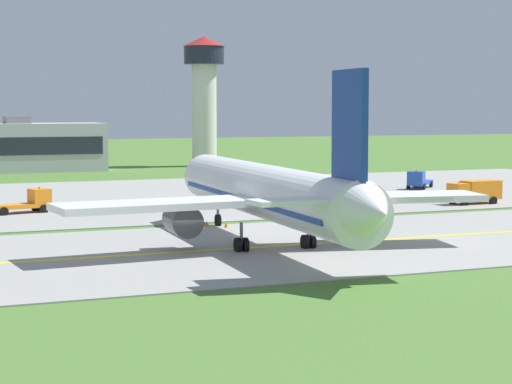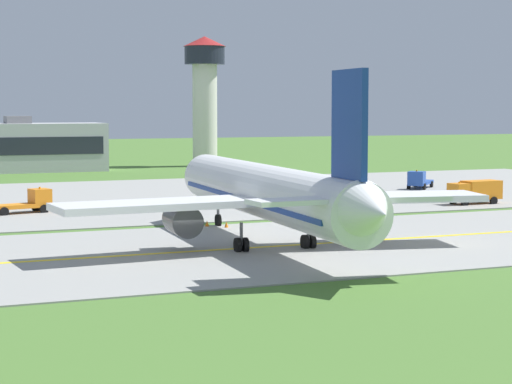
{
  "view_description": "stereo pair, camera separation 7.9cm",
  "coord_description": "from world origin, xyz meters",
  "px_view_note": "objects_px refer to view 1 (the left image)",
  "views": [
    {
      "loc": [
        -21.47,
        -63.99,
        10.41
      ],
      "look_at": [
        6.46,
        2.44,
        4.0
      ],
      "focal_mm": 66.28,
      "sensor_mm": 36.0,
      "label": 1
    },
    {
      "loc": [
        -21.4,
        -64.02,
        10.41
      ],
      "look_at": [
        6.46,
        2.44,
        4.0
      ],
      "focal_mm": 66.28,
      "sensor_mm": 36.0,
      "label": 2
    }
  ],
  "objects_px": {
    "service_truck_fuel": "(418,180)",
    "service_truck_catering": "(28,202)",
    "service_truck_pushback": "(475,191)",
    "control_tower": "(204,87)",
    "airplane_lead": "(269,193)"
  },
  "relations": [
    {
      "from": "service_truck_catering",
      "to": "service_truck_fuel",
      "type": "bearing_deg",
      "value": 9.81
    },
    {
      "from": "service_truck_fuel",
      "to": "service_truck_catering",
      "type": "distance_m",
      "value": 51.57
    },
    {
      "from": "service_truck_fuel",
      "to": "service_truck_catering",
      "type": "relative_size",
      "value": 0.89
    },
    {
      "from": "service_truck_pushback",
      "to": "control_tower",
      "type": "height_order",
      "value": "control_tower"
    },
    {
      "from": "service_truck_fuel",
      "to": "airplane_lead",
      "type": "bearing_deg",
      "value": -134.14
    },
    {
      "from": "service_truck_catering",
      "to": "service_truck_pushback",
      "type": "distance_m",
      "value": 47.04
    },
    {
      "from": "airplane_lead",
      "to": "service_truck_catering",
      "type": "height_order",
      "value": "airplane_lead"
    },
    {
      "from": "airplane_lead",
      "to": "control_tower",
      "type": "distance_m",
      "value": 101.06
    },
    {
      "from": "service_truck_catering",
      "to": "control_tower",
      "type": "distance_m",
      "value": 79.08
    },
    {
      "from": "airplane_lead",
      "to": "service_truck_pushback",
      "type": "bearing_deg",
      "value": 31.63
    },
    {
      "from": "service_truck_pushback",
      "to": "airplane_lead",
      "type": "bearing_deg",
      "value": -148.37
    },
    {
      "from": "airplane_lead",
      "to": "control_tower",
      "type": "height_order",
      "value": "control_tower"
    },
    {
      "from": "control_tower",
      "to": "service_truck_fuel",
      "type": "bearing_deg",
      "value": -81.25
    },
    {
      "from": "control_tower",
      "to": "service_truck_catering",
      "type": "bearing_deg",
      "value": -122.63
    },
    {
      "from": "service_truck_pushback",
      "to": "control_tower",
      "type": "relative_size",
      "value": 0.26
    }
  ]
}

